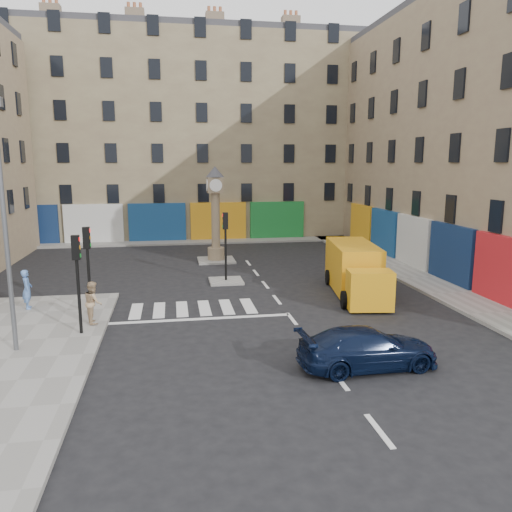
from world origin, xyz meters
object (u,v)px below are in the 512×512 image
object	(u,v)px
lamp_post	(4,214)
clock_pillar	(215,208)
traffic_light_left_far	(88,257)
traffic_light_island	(226,235)
navy_sedan	(368,348)
pedestrian_tan	(93,302)
pedestrian_blue	(27,289)
yellow_van	(355,270)
traffic_light_left_near	(77,268)

from	to	relation	value
lamp_post	clock_pillar	xyz separation A→B (m)	(8.20, 15.20, -1.24)
traffic_light_left_far	traffic_light_island	xyz separation A→B (m)	(6.30, 5.40, -0.03)
navy_sedan	pedestrian_tan	bearing A→B (deg)	55.14
pedestrian_blue	pedestrian_tan	xyz separation A→B (m)	(3.14, -2.57, -0.02)
yellow_van	traffic_light_left_near	bearing A→B (deg)	-152.32
lamp_post	pedestrian_blue	size ratio (longest dim) A/B	4.81
navy_sedan	yellow_van	distance (m)	9.26
navy_sedan	pedestrian_tan	world-z (taller)	pedestrian_tan
navy_sedan	yellow_van	bearing A→B (deg)	-21.32
pedestrian_blue	traffic_light_left_near	bearing A→B (deg)	-153.93
traffic_light_left_far	pedestrian_tan	size ratio (longest dim) A/B	2.19
pedestrian_tan	traffic_light_left_near	bearing A→B (deg)	149.67
traffic_light_left_near	pedestrian_tan	distance (m)	2.03
traffic_light_island	clock_pillar	distance (m)	6.07
traffic_light_island	yellow_van	world-z (taller)	traffic_light_island
navy_sedan	pedestrian_tan	size ratio (longest dim) A/B	2.65
navy_sedan	pedestrian_tan	xyz separation A→B (m)	(-9.17, 5.69, 0.34)
traffic_light_island	lamp_post	distance (m)	12.52
clock_pillar	pedestrian_tan	distance (m)	14.20
clock_pillar	pedestrian_blue	size ratio (longest dim) A/B	3.53
yellow_van	pedestrian_blue	distance (m)	15.21
lamp_post	pedestrian_tan	world-z (taller)	lamp_post
clock_pillar	navy_sedan	distance (m)	18.80
traffic_light_island	pedestrian_blue	xyz separation A→B (m)	(-9.14, -4.05, -1.58)
traffic_light_left_near	lamp_post	distance (m)	3.21
yellow_van	pedestrian_blue	world-z (taller)	yellow_van
traffic_light_left_near	traffic_light_left_far	xyz separation A→B (m)	(0.00, 2.40, 0.00)
yellow_van	traffic_light_left_far	bearing A→B (deg)	-162.77
clock_pillar	pedestrian_tan	xyz separation A→B (m)	(-6.00, -12.62, -2.55)
lamp_post	clock_pillar	bearing A→B (deg)	61.65
yellow_van	navy_sedan	bearing A→B (deg)	-99.62
yellow_van	pedestrian_tan	bearing A→B (deg)	-156.99
lamp_post	yellow_van	size ratio (longest dim) A/B	1.20
traffic_light_island	navy_sedan	distance (m)	12.86
yellow_van	pedestrian_tan	world-z (taller)	yellow_van
traffic_light_island	pedestrian_blue	size ratio (longest dim) A/B	2.14
lamp_post	yellow_van	bearing A→B (deg)	21.67
navy_sedan	yellow_van	xyz separation A→B (m)	(2.90, 8.78, 0.56)
clock_pillar	pedestrian_tan	world-z (taller)	clock_pillar
clock_pillar	yellow_van	distance (m)	11.53
traffic_light_left_near	pedestrian_blue	xyz separation A→B (m)	(-2.84, 3.75, -1.61)
traffic_light_left_near	lamp_post	world-z (taller)	lamp_post
traffic_light_left_far	navy_sedan	size ratio (longest dim) A/B	0.83
clock_pillar	traffic_light_island	bearing A→B (deg)	-90.00
traffic_light_left_far	lamp_post	world-z (taller)	lamp_post
traffic_light_island	pedestrian_tan	xyz separation A→B (m)	(-6.00, -6.62, -1.60)
traffic_light_island	yellow_van	size ratio (longest dim) A/B	0.54
traffic_light_left_far	traffic_light_island	distance (m)	8.30
traffic_light_left_near	pedestrian_tan	world-z (taller)	traffic_light_left_near
lamp_post	traffic_light_left_near	bearing A→B (deg)	36.38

